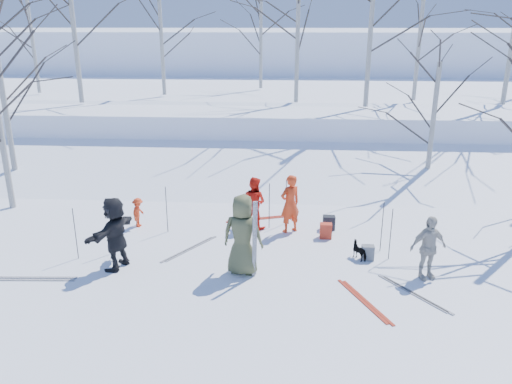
# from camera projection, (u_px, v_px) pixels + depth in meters

# --- Properties ---
(ground) EXTENTS (120.00, 120.00, 0.00)m
(ground) POSITION_uv_depth(u_px,v_px,m) (252.00, 261.00, 12.35)
(ground) COLOR white
(ground) RESTS_ON ground
(snow_ramp) EXTENTS (70.00, 9.49, 4.12)m
(snow_ramp) POSITION_uv_depth(u_px,v_px,m) (265.00, 174.00, 18.92)
(snow_ramp) COLOR white
(snow_ramp) RESTS_ON ground
(snow_plateau) EXTENTS (70.00, 18.00, 2.20)m
(snow_plateau) POSITION_uv_depth(u_px,v_px,m) (274.00, 109.00, 28.09)
(snow_plateau) COLOR white
(snow_plateau) RESTS_ON ground
(far_hill) EXTENTS (90.00, 30.00, 6.00)m
(far_hill) POSITION_uv_depth(u_px,v_px,m) (281.00, 62.00, 47.61)
(far_hill) COLOR white
(far_hill) RESTS_ON ground
(skier_olive_center) EXTENTS (1.03, 0.76, 1.93)m
(skier_olive_center) POSITION_uv_depth(u_px,v_px,m) (243.00, 235.00, 11.48)
(skier_olive_center) COLOR #494D2E
(skier_olive_center) RESTS_ON ground
(skier_red_north) EXTENTS (0.73, 0.66, 1.67)m
(skier_red_north) POSITION_uv_depth(u_px,v_px,m) (290.00, 204.00, 13.84)
(skier_red_north) COLOR red
(skier_red_north) RESTS_ON ground
(skier_redor_behind) EXTENTS (0.91, 0.84, 1.50)m
(skier_redor_behind) POSITION_uv_depth(u_px,v_px,m) (254.00, 202.00, 14.17)
(skier_redor_behind) COLOR red
(skier_redor_behind) RESTS_ON ground
(skier_red_seated) EXTENTS (0.39, 0.59, 0.86)m
(skier_red_seated) POSITION_uv_depth(u_px,v_px,m) (138.00, 212.00, 14.32)
(skier_red_seated) COLOR red
(skier_red_seated) RESTS_ON ground
(skier_cream_east) EXTENTS (0.96, 0.63, 1.52)m
(skier_cream_east) POSITION_uv_depth(u_px,v_px,m) (428.00, 248.00, 11.31)
(skier_cream_east) COLOR beige
(skier_cream_east) RESTS_ON ground
(skier_grey_west) EXTENTS (1.02, 1.74, 1.79)m
(skier_grey_west) POSITION_uv_depth(u_px,v_px,m) (115.00, 233.00, 11.75)
(skier_grey_west) COLOR black
(skier_grey_west) RESTS_ON ground
(dog) EXTENTS (0.52, 0.57, 0.45)m
(dog) POSITION_uv_depth(u_px,v_px,m) (360.00, 251.00, 12.40)
(dog) COLOR black
(dog) RESTS_ON ground
(upright_ski_left) EXTENTS (0.10, 0.17, 1.90)m
(upright_ski_left) POSITION_uv_depth(u_px,v_px,m) (254.00, 240.00, 11.25)
(upright_ski_left) COLOR silver
(upright_ski_left) RESTS_ON ground
(upright_ski_right) EXTENTS (0.12, 0.23, 1.89)m
(upright_ski_right) POSITION_uv_depth(u_px,v_px,m) (255.00, 239.00, 11.30)
(upright_ski_right) COLOR silver
(upright_ski_right) RESTS_ON ground
(ski_pair_a) EXTENTS (0.42, 1.92, 0.02)m
(ski_pair_a) POSITION_uv_depth(u_px,v_px,m) (35.00, 279.00, 11.48)
(ski_pair_a) COLOR silver
(ski_pair_a) RESTS_ON ground
(ski_pair_b) EXTENTS (2.01, 2.09, 0.02)m
(ski_pair_b) POSITION_uv_depth(u_px,v_px,m) (414.00, 294.00, 10.84)
(ski_pair_b) COLOR silver
(ski_pair_b) RESTS_ON ground
(ski_pair_c) EXTENTS (1.64, 2.05, 0.02)m
(ski_pair_c) POSITION_uv_depth(u_px,v_px,m) (364.00, 301.00, 10.55)
(ski_pair_c) COLOR #9E2816
(ski_pair_c) RESTS_ON ground
(ski_pair_d) EXTENTS (1.29, 2.01, 0.02)m
(ski_pair_d) POSITION_uv_depth(u_px,v_px,m) (258.00, 219.00, 15.00)
(ski_pair_d) COLOR #9E2816
(ski_pair_d) RESTS_ON ground
(ski_pair_e) EXTENTS (1.93, 2.08, 0.02)m
(ski_pair_e) POSITION_uv_depth(u_px,v_px,m) (190.00, 249.00, 12.99)
(ski_pair_e) COLOR silver
(ski_pair_e) RESTS_ON ground
(ski_pole_a) EXTENTS (0.02, 0.02, 1.34)m
(ski_pole_a) POSITION_uv_depth(u_px,v_px,m) (75.00, 234.00, 12.28)
(ski_pole_a) COLOR black
(ski_pole_a) RESTS_ON ground
(ski_pole_b) EXTENTS (0.02, 0.02, 1.34)m
(ski_pole_b) POSITION_uv_depth(u_px,v_px,m) (391.00, 234.00, 12.25)
(ski_pole_b) COLOR black
(ski_pole_b) RESTS_ON ground
(ski_pole_c) EXTENTS (0.02, 0.02, 1.34)m
(ski_pole_c) POSITION_uv_depth(u_px,v_px,m) (286.00, 202.00, 14.43)
(ski_pole_c) COLOR black
(ski_pole_c) RESTS_ON ground
(ski_pole_d) EXTENTS (0.02, 0.02, 1.34)m
(ski_pole_d) POSITION_uv_depth(u_px,v_px,m) (269.00, 206.00, 14.14)
(ski_pole_d) COLOR black
(ski_pole_d) RESTS_ON ground
(ski_pole_e) EXTENTS (0.02, 0.02, 1.34)m
(ski_pole_e) POSITION_uv_depth(u_px,v_px,m) (113.00, 228.00, 12.60)
(ski_pole_e) COLOR black
(ski_pole_e) RESTS_ON ground
(ski_pole_f) EXTENTS (0.02, 0.02, 1.34)m
(ski_pole_f) POSITION_uv_depth(u_px,v_px,m) (167.00, 210.00, 13.87)
(ski_pole_f) COLOR black
(ski_pole_f) RESTS_ON ground
(ski_pole_g) EXTENTS (0.02, 0.02, 1.34)m
(ski_pole_g) POSITION_uv_depth(u_px,v_px,m) (382.00, 227.00, 12.68)
(ski_pole_g) COLOR black
(ski_pole_g) RESTS_ON ground
(backpack_red) EXTENTS (0.32, 0.22, 0.42)m
(backpack_red) POSITION_uv_depth(u_px,v_px,m) (326.00, 231.00, 13.61)
(backpack_red) COLOR #AF2E1B
(backpack_red) RESTS_ON ground
(backpack_grey) EXTENTS (0.30, 0.20, 0.38)m
(backpack_grey) POSITION_uv_depth(u_px,v_px,m) (368.00, 253.00, 12.36)
(backpack_grey) COLOR slate
(backpack_grey) RESTS_ON ground
(backpack_dark) EXTENTS (0.34, 0.24, 0.40)m
(backpack_dark) POSITION_uv_depth(u_px,v_px,m) (329.00, 223.00, 14.20)
(backpack_dark) COLOR black
(backpack_dark) RESTS_ON ground
(birch_plateau_a) EXTENTS (4.07, 4.07, 4.95)m
(birch_plateau_a) POSITION_uv_depth(u_px,v_px,m) (419.00, 44.00, 22.28)
(birch_plateau_a) COLOR silver
(birch_plateau_a) RESTS_ON snow_plateau
(birch_plateau_b) EXTENTS (5.07, 5.07, 6.38)m
(birch_plateau_b) POSITION_uv_depth(u_px,v_px,m) (371.00, 28.00, 20.33)
(birch_plateau_b) COLOR silver
(birch_plateau_b) RESTS_ON snow_plateau
(birch_plateau_c) EXTENTS (4.09, 4.09, 4.99)m
(birch_plateau_c) POSITION_uv_depth(u_px,v_px,m) (261.00, 41.00, 26.58)
(birch_plateau_c) COLOR silver
(birch_plateau_c) RESTS_ON snow_plateau
(birch_plateau_d) EXTENTS (5.40, 5.40, 6.85)m
(birch_plateau_d) POSITION_uv_depth(u_px,v_px,m) (73.00, 22.00, 21.33)
(birch_plateau_d) COLOR silver
(birch_plateau_d) RESTS_ON snow_plateau
(birch_plateau_e) EXTENTS (3.81, 3.81, 4.59)m
(birch_plateau_e) POSITION_uv_depth(u_px,v_px,m) (33.00, 46.00, 24.84)
(birch_plateau_e) COLOR silver
(birch_plateau_e) RESTS_ON snow_plateau
(birch_plateau_f) EXTENTS (4.13, 4.13, 5.04)m
(birch_plateau_f) POSITION_uv_depth(u_px,v_px,m) (162.00, 42.00, 24.04)
(birch_plateau_f) COLOR silver
(birch_plateau_f) RESTS_ON snow_plateau
(birch_plateau_g) EXTENTS (4.62, 4.62, 5.74)m
(birch_plateau_g) POSITION_uv_depth(u_px,v_px,m) (298.00, 36.00, 21.59)
(birch_plateau_g) COLOR silver
(birch_plateau_g) RESTS_ON snow_plateau
(birch_edge_d) EXTENTS (4.99, 4.99, 6.27)m
(birch_edge_d) POSITION_uv_depth(u_px,v_px,m) (3.00, 97.00, 17.40)
(birch_edge_d) COLOR silver
(birch_edge_d) RESTS_ON ground
(birch_edge_e) EXTENTS (3.66, 3.66, 4.37)m
(birch_edge_e) POSITION_uv_depth(u_px,v_px,m) (432.00, 126.00, 17.31)
(birch_edge_e) COLOR silver
(birch_edge_e) RESTS_ON ground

